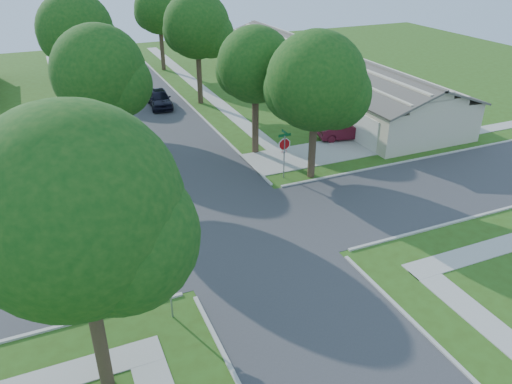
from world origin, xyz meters
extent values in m
plane|color=#2F4D15|center=(0.00, 0.00, 0.00)|extent=(100.00, 100.00, 0.00)
cube|color=#333335|center=(0.00, 0.00, 0.00)|extent=(7.00, 100.00, 0.02)
cube|color=#9E9B91|center=(6.10, 26.00, 0.02)|extent=(1.20, 40.00, 0.04)
cube|color=#9E9B91|center=(-6.10, 26.00, 0.02)|extent=(1.20, 40.00, 0.04)
cube|color=#9E9B91|center=(7.90, 7.10, 0.03)|extent=(8.80, 3.60, 0.05)
cube|color=gray|center=(-4.70, -4.70, 1.35)|extent=(0.06, 0.06, 2.70)
cylinder|color=white|center=(-4.70, -4.70, 2.15)|extent=(1.05, 0.02, 1.05)
cylinder|color=#A90B0F|center=(-4.70, -4.70, 2.15)|extent=(0.90, 0.03, 0.90)
cube|color=#A90B0F|center=(-4.70, -4.70, 1.68)|extent=(0.34, 0.03, 0.12)
cube|color=white|center=(-4.70, -4.70, 1.68)|extent=(0.30, 0.03, 0.08)
cube|color=#0C5426|center=(-4.70, -4.70, 2.72)|extent=(0.80, 0.02, 0.16)
cube|color=#0C5426|center=(-4.70, -4.70, 2.90)|extent=(0.02, 0.80, 0.16)
cube|color=gray|center=(4.70, 4.70, 1.35)|extent=(0.06, 0.06, 2.70)
cylinder|color=white|center=(4.70, 4.70, 2.15)|extent=(1.05, 0.02, 1.05)
cylinder|color=#A90B0F|center=(4.70, 4.70, 2.15)|extent=(0.90, 0.03, 0.90)
cube|color=#A90B0F|center=(4.70, 4.70, 1.68)|extent=(0.34, 0.03, 0.12)
cube|color=white|center=(4.70, 4.70, 1.68)|extent=(0.30, 0.03, 0.08)
cube|color=#0C5426|center=(4.70, 4.70, 2.72)|extent=(0.80, 0.02, 0.16)
cube|color=#0C5426|center=(4.70, 4.70, 2.90)|extent=(0.02, 0.80, 0.16)
cylinder|color=#38281C|center=(4.70, 9.00, 1.98)|extent=(0.44, 0.44, 3.95)
sphere|color=#104010|center=(4.70, 9.00, 5.88)|extent=(4.80, 4.80, 4.80)
sphere|color=#104010|center=(5.54, 8.52, 5.28)|extent=(3.46, 3.46, 3.46)
sphere|color=#104010|center=(3.98, 9.60, 5.40)|extent=(3.26, 3.26, 3.26)
cylinder|color=#38281C|center=(4.70, 21.00, 2.15)|extent=(0.44, 0.44, 4.30)
sphere|color=#104010|center=(4.70, 21.00, 6.51)|extent=(5.40, 5.40, 5.40)
sphere|color=#104010|center=(5.65, 20.46, 5.84)|extent=(3.89, 3.89, 3.89)
sphere|color=#104010|center=(3.89, 21.68, 5.97)|extent=(3.67, 3.67, 3.67)
cylinder|color=#38281C|center=(4.70, 34.00, 2.10)|extent=(0.44, 0.44, 4.20)
sphere|color=#104010|center=(4.70, 34.00, 6.22)|extent=(5.00, 5.00, 5.00)
sphere|color=#104010|center=(5.58, 33.50, 5.60)|extent=(3.60, 3.60, 3.60)
sphere|color=#104010|center=(3.95, 34.62, 5.72)|extent=(3.40, 3.40, 3.40)
cylinder|color=#38281C|center=(-4.70, 9.00, 2.12)|extent=(0.44, 0.44, 4.25)
sphere|color=#104010|center=(-4.70, 9.00, 6.37)|extent=(5.20, 5.20, 5.20)
sphere|color=#104010|center=(-3.79, 8.48, 5.72)|extent=(3.74, 3.74, 3.74)
sphere|color=#104010|center=(-5.48, 9.65, 5.85)|extent=(3.54, 3.54, 3.54)
cylinder|color=#38281C|center=(-4.70, 21.00, 2.22)|extent=(0.44, 0.44, 4.44)
sphere|color=#104010|center=(-4.70, 21.00, 6.76)|extent=(5.60, 5.60, 5.60)
sphere|color=#104010|center=(-3.72, 20.44, 6.06)|extent=(4.03, 4.03, 4.03)
sphere|color=#104010|center=(-5.54, 21.70, 6.20)|extent=(3.81, 3.81, 3.81)
cylinder|color=#38281C|center=(-4.70, 34.00, 1.95)|extent=(0.44, 0.44, 3.90)
sphere|color=#104010|center=(-4.70, 34.00, 5.74)|extent=(4.60, 4.60, 4.60)
sphere|color=#104010|center=(-3.90, 33.54, 5.16)|extent=(3.31, 3.31, 3.31)
sphere|color=#104010|center=(-5.39, 34.58, 5.28)|extent=(3.13, 3.13, 3.13)
cylinder|color=#38281C|center=(-7.50, -7.00, 2.02)|extent=(0.44, 0.44, 4.04)
sphere|color=#104010|center=(-7.50, -7.00, 6.55)|extent=(6.00, 6.00, 6.00)
sphere|color=#104010|center=(-6.45, -7.60, 5.80)|extent=(4.32, 4.32, 4.32)
sphere|color=#104010|center=(-8.40, -6.25, 5.95)|extent=(4.08, 4.08, 4.08)
cylinder|color=#38281C|center=(6.30, 4.20, 1.77)|extent=(0.44, 0.44, 3.54)
sphere|color=#104010|center=(6.30, 4.20, 5.86)|extent=(5.60, 5.60, 5.60)
sphere|color=#104010|center=(7.28, 3.64, 5.16)|extent=(4.03, 4.03, 4.03)
sphere|color=#104010|center=(5.46, 4.90, 5.30)|extent=(3.81, 3.81, 3.81)
cube|color=beige|center=(16.00, 11.00, 1.40)|extent=(8.00, 13.00, 2.80)
cube|color=#48433E|center=(18.00, 11.00, 3.45)|extent=(4.42, 13.60, 1.56)
cube|color=#48433E|center=(14.00, 11.00, 3.45)|extent=(4.42, 13.60, 1.56)
cube|color=silver|center=(11.97, 7.10, 1.10)|extent=(0.06, 3.20, 2.20)
cube|color=silver|center=(11.97, 11.65, 1.00)|extent=(0.06, 0.90, 2.00)
cube|color=#1E2633|center=(11.97, 14.25, 1.55)|extent=(0.06, 1.80, 1.10)
cube|color=beige|center=(16.00, 29.00, 1.40)|extent=(8.00, 13.00, 2.80)
cube|color=#48433E|center=(18.00, 29.00, 3.45)|extent=(4.42, 13.60, 1.56)
cube|color=#48433E|center=(14.00, 29.00, 3.45)|extent=(4.42, 13.60, 1.56)
cube|color=silver|center=(11.97, 25.10, 1.10)|extent=(0.06, 3.20, 2.20)
cube|color=silver|center=(11.97, 29.65, 1.00)|extent=(0.06, 0.90, 2.00)
cube|color=#1E2633|center=(11.97, 32.25, 1.55)|extent=(0.06, 1.80, 1.10)
imported|color=#4F101E|center=(11.50, 8.70, 0.63)|extent=(3.99, 2.07, 1.25)
imported|color=black|center=(1.20, 21.36, 0.74)|extent=(2.10, 4.47, 1.48)
imported|color=black|center=(-3.20, 35.23, 0.62)|extent=(2.23, 4.45, 1.24)
camera|label=1|loc=(-7.66, -19.59, 13.13)|focal=35.00mm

